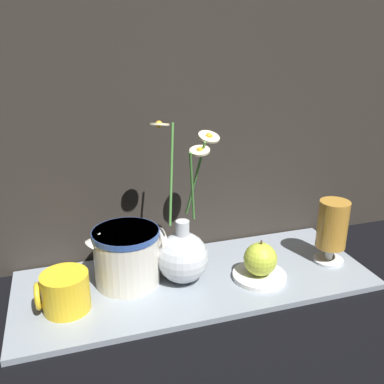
{
  "coord_description": "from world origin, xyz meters",
  "views": [
    {
      "loc": [
        -0.24,
        -0.75,
        0.5
      ],
      "look_at": [
        -0.01,
        0.0,
        0.21
      ],
      "focal_mm": 40.0,
      "sensor_mm": 36.0,
      "label": 1
    }
  ],
  "objects_px": {
    "vase_with_flowers": "(183,254)",
    "yellow_mug": "(65,292)",
    "orange_fruit": "(260,259)",
    "ceramic_pitcher": "(128,254)",
    "tea_glass": "(332,227)"
  },
  "relations": [
    {
      "from": "vase_with_flowers",
      "to": "tea_glass",
      "type": "bearing_deg",
      "value": -3.52
    },
    {
      "from": "vase_with_flowers",
      "to": "yellow_mug",
      "type": "bearing_deg",
      "value": -173.42
    },
    {
      "from": "vase_with_flowers",
      "to": "yellow_mug",
      "type": "relative_size",
      "value": 3.42
    },
    {
      "from": "orange_fruit",
      "to": "vase_with_flowers",
      "type": "bearing_deg",
      "value": 166.07
    },
    {
      "from": "yellow_mug",
      "to": "orange_fruit",
      "type": "distance_m",
      "value": 0.39
    },
    {
      "from": "tea_glass",
      "to": "orange_fruit",
      "type": "relative_size",
      "value": 1.86
    },
    {
      "from": "yellow_mug",
      "to": "orange_fruit",
      "type": "height_order",
      "value": "orange_fruit"
    },
    {
      "from": "yellow_mug",
      "to": "ceramic_pitcher",
      "type": "distance_m",
      "value": 0.14
    },
    {
      "from": "vase_with_flowers",
      "to": "orange_fruit",
      "type": "xyz_separation_m",
      "value": [
        0.16,
        -0.04,
        -0.02
      ]
    },
    {
      "from": "ceramic_pitcher",
      "to": "tea_glass",
      "type": "bearing_deg",
      "value": -6.66
    },
    {
      "from": "yellow_mug",
      "to": "tea_glass",
      "type": "bearing_deg",
      "value": 0.67
    },
    {
      "from": "yellow_mug",
      "to": "ceramic_pitcher",
      "type": "relative_size",
      "value": 0.61
    },
    {
      "from": "orange_fruit",
      "to": "yellow_mug",
      "type": "bearing_deg",
      "value": 178.37
    },
    {
      "from": "vase_with_flowers",
      "to": "tea_glass",
      "type": "relative_size",
      "value": 2.31
    },
    {
      "from": "ceramic_pitcher",
      "to": "orange_fruit",
      "type": "bearing_deg",
      "value": -14.81
    }
  ]
}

